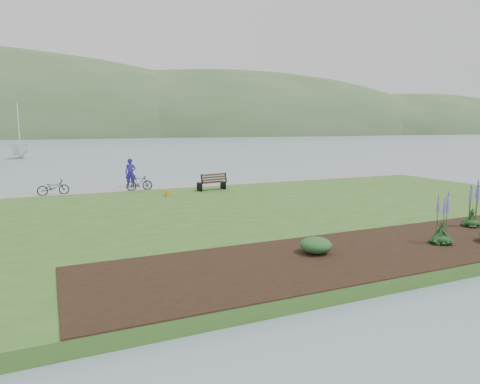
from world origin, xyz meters
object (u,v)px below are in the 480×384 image
at_px(bicycle_a, 53,187).
at_px(sailboat, 21,158).
at_px(park_bench, 212,182).
at_px(person, 130,171).

xyz_separation_m(bicycle_a, sailboat, (-3.52, 38.52, -0.85)).
distance_m(park_bench, sailboat, 42.26).
distance_m(park_bench, bicycle_a, 9.06).
bearing_deg(bicycle_a, sailboat, -3.76).
relative_size(person, sailboat, 0.09).
bearing_deg(park_bench, bicycle_a, 158.25).
xyz_separation_m(park_bench, bicycle_a, (-8.87, 1.87, -0.08)).
height_order(person, bicycle_a, person).
bearing_deg(park_bench, person, 133.52).
relative_size(park_bench, sailboat, 0.08).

